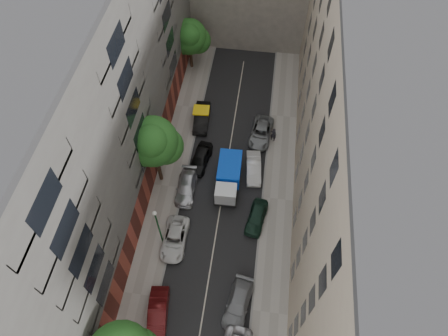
% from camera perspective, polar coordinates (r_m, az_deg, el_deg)
% --- Properties ---
extents(ground, '(120.00, 120.00, 0.00)m').
position_cam_1_polar(ground, '(39.93, -0.21, -3.60)').
color(ground, '#4C4C49').
rests_on(ground, ground).
extents(road_surface, '(8.00, 44.00, 0.02)m').
position_cam_1_polar(road_surface, '(39.92, -0.21, -3.60)').
color(road_surface, black).
rests_on(road_surface, ground).
extents(sidewalk_left, '(3.00, 44.00, 0.15)m').
position_cam_1_polar(sidewalk_left, '(40.64, -7.92, -2.61)').
color(sidewalk_left, gray).
rests_on(sidewalk_left, ground).
extents(sidewalk_right, '(3.00, 44.00, 0.15)m').
position_cam_1_polar(sidewalk_right, '(39.84, 7.67, -4.43)').
color(sidewalk_right, gray).
rests_on(sidewalk_right, ground).
extents(building_left, '(8.00, 44.00, 20.00)m').
position_cam_1_polar(building_left, '(34.58, -18.79, 7.32)').
color(building_left, '#4D4B48').
rests_on(building_left, ground).
extents(building_right, '(8.00, 44.00, 20.00)m').
position_cam_1_polar(building_right, '(32.66, 19.26, 3.42)').
color(building_right, tan).
rests_on(building_right, ground).
extents(tarp_truck, '(2.30, 5.47, 2.51)m').
position_cam_1_polar(tarp_truck, '(39.31, 0.64, -1.28)').
color(tarp_truck, black).
rests_on(tarp_truck, ground).
extents(car_left_1, '(2.01, 4.43, 1.41)m').
position_cam_1_polar(car_left_1, '(35.06, -9.41, -19.72)').
color(car_left_1, '#4E0F10').
rests_on(car_left_1, ground).
extents(car_left_2, '(2.17, 4.66, 1.29)m').
position_cam_1_polar(car_left_2, '(37.17, -7.06, -10.02)').
color(car_left_2, silver).
rests_on(car_left_2, ground).
extents(car_left_3, '(1.95, 4.56, 1.31)m').
position_cam_1_polar(car_left_3, '(39.70, -5.41, -2.74)').
color(car_left_3, '#B6B7BB').
rests_on(car_left_3, ground).
extents(car_left_4, '(2.33, 4.48, 1.46)m').
position_cam_1_polar(car_left_4, '(41.47, -3.40, 1.37)').
color(car_left_4, black).
rests_on(car_left_4, ground).
extents(car_left_5, '(1.87, 4.66, 1.51)m').
position_cam_1_polar(car_left_5, '(45.01, -3.20, 7.22)').
color(car_left_5, black).
rests_on(car_left_5, ground).
extents(car_right_1, '(2.52, 4.74, 1.31)m').
position_cam_1_polar(car_right_1, '(34.90, 2.02, -18.81)').
color(car_right_1, slate).
rests_on(car_right_1, ground).
extents(car_right_2, '(2.24, 4.19, 1.36)m').
position_cam_1_polar(car_right_2, '(37.96, 4.67, -7.03)').
color(car_right_2, black).
rests_on(car_right_2, ground).
extents(car_right_3, '(1.90, 4.27, 1.36)m').
position_cam_1_polar(car_right_3, '(40.87, 4.25, 0.01)').
color(car_right_3, silver).
rests_on(car_right_3, ground).
extents(car_right_4, '(2.67, 4.98, 1.33)m').
position_cam_1_polar(car_right_4, '(43.81, 5.31, 5.07)').
color(car_right_4, slate).
rests_on(car_right_4, ground).
extents(tree_mid, '(5.00, 4.69, 8.69)m').
position_cam_1_polar(tree_mid, '(36.35, -10.00, 3.45)').
color(tree_mid, '#382619').
rests_on(tree_mid, sidewalk_left).
extents(tree_far, '(4.63, 4.24, 6.60)m').
position_cam_1_polar(tree_far, '(49.25, -4.88, 17.99)').
color(tree_far, '#382619').
rests_on(tree_far, sidewalk_left).
extents(lamp_post, '(0.36, 0.36, 5.58)m').
position_cam_1_polar(lamp_post, '(34.66, -9.46, -7.87)').
color(lamp_post, '#164F25').
rests_on(lamp_post, sidewalk_left).
extents(pedestrian, '(0.76, 0.62, 1.80)m').
position_cam_1_polar(pedestrian, '(43.28, 7.08, 4.78)').
color(pedestrian, black).
rests_on(pedestrian, sidewalk_right).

